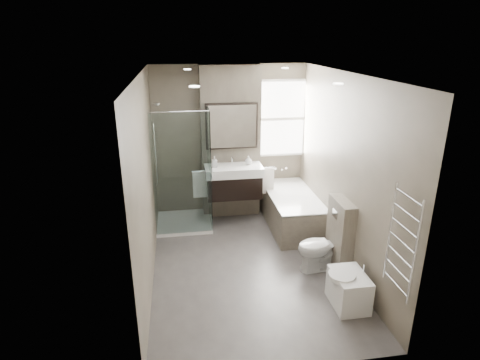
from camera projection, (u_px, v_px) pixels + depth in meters
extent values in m
cube|color=#4B4745|center=(248.00, 266.00, 5.63)|extent=(2.65, 3.85, 0.05)
cube|color=silver|center=(250.00, 72.00, 4.73)|extent=(2.65, 3.85, 0.05)
cube|color=#696051|center=(229.00, 141.00, 6.97)|extent=(2.65, 0.05, 2.60)
cube|color=#696051|center=(289.00, 253.00, 3.39)|extent=(2.65, 0.05, 2.60)
cube|color=#696051|center=(144.00, 183.00, 4.99)|extent=(0.05, 3.85, 2.60)
cube|color=#696051|center=(346.00, 173.00, 5.37)|extent=(0.05, 3.85, 2.60)
cube|color=#635B4E|center=(231.00, 143.00, 6.83)|extent=(1.00, 0.25, 2.60)
cube|color=black|center=(234.00, 185.00, 6.72)|extent=(0.90, 0.45, 0.38)
cube|color=white|center=(234.00, 170.00, 6.63)|extent=(0.95, 0.47, 0.15)
cylinder|color=silver|center=(232.00, 160.00, 6.74)|extent=(0.03, 0.03, 0.12)
cylinder|color=silver|center=(233.00, 158.00, 6.67)|extent=(0.02, 0.12, 0.02)
cube|color=black|center=(232.00, 126.00, 6.57)|extent=(0.86, 0.06, 0.76)
cube|color=white|center=(232.00, 127.00, 6.53)|extent=(0.80, 0.02, 0.70)
cube|color=white|center=(200.00, 184.00, 6.60)|extent=(0.24, 0.06, 0.44)
cube|color=white|center=(267.00, 181.00, 6.76)|extent=(0.24, 0.06, 0.44)
cube|color=white|center=(184.00, 222.00, 6.84)|extent=(0.90, 0.90, 0.06)
cube|color=white|center=(182.00, 175.00, 6.08)|extent=(0.88, 0.01, 1.94)
cube|color=white|center=(209.00, 165.00, 6.56)|extent=(0.01, 0.88, 1.94)
cylinder|color=silver|center=(155.00, 154.00, 6.36)|extent=(0.02, 0.02, 1.00)
cube|color=#635B4E|center=(291.00, 211.00, 6.69)|extent=(0.75, 1.60, 0.55)
cube|color=white|center=(292.00, 195.00, 6.59)|extent=(0.75, 1.60, 0.03)
cube|color=white|center=(292.00, 199.00, 6.61)|extent=(0.61, 1.42, 0.12)
cube|color=white|center=(281.00, 119.00, 6.93)|extent=(0.98, 0.04, 1.33)
cube|color=white|center=(281.00, 119.00, 6.91)|extent=(0.90, 0.01, 1.25)
cube|color=white|center=(282.00, 119.00, 6.90)|extent=(0.90, 0.01, 0.05)
imported|color=white|center=(322.00, 246.00, 5.43)|extent=(0.71, 0.46, 0.68)
cube|color=#635B4E|center=(340.00, 235.00, 5.40)|extent=(0.18, 0.55, 1.00)
cube|color=silver|center=(335.00, 214.00, 5.27)|extent=(0.01, 0.16, 0.11)
cube|color=white|center=(349.00, 290.00, 4.73)|extent=(0.37, 0.52, 0.42)
cylinder|color=white|center=(342.00, 276.00, 4.64)|extent=(0.31, 0.31, 0.05)
cylinder|color=silver|center=(364.00, 268.00, 4.65)|extent=(0.02, 0.02, 0.10)
cylinder|color=silver|center=(415.00, 254.00, 3.72)|extent=(0.03, 0.03, 1.10)
cylinder|color=silver|center=(390.00, 231.00, 4.15)|extent=(0.03, 0.03, 1.10)
cube|color=silver|center=(402.00, 242.00, 3.94)|extent=(0.02, 0.46, 1.00)
imported|color=white|center=(215.00, 162.00, 6.53)|extent=(0.08, 0.08, 0.18)
imported|color=white|center=(248.00, 160.00, 6.67)|extent=(0.12, 0.12, 0.15)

